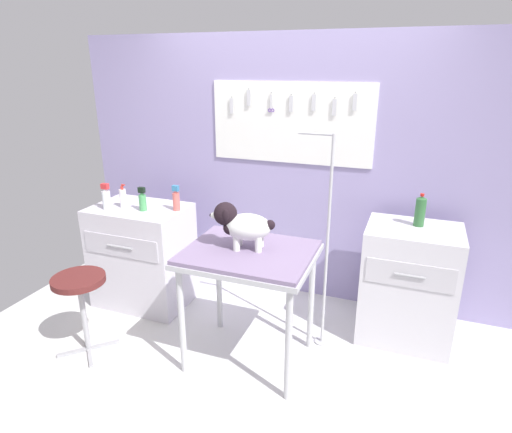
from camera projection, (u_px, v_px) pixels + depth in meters
ground at (233, 371)px, 3.09m from camera, size 4.40×4.00×0.04m
rear_wall_panel at (289, 170)px, 3.82m from camera, size 4.00×0.09×2.30m
grooming_table at (249, 263)px, 2.94m from camera, size 0.87×0.71×0.87m
grooming_arm at (326, 253)px, 3.13m from camera, size 0.30×0.11×1.62m
dog at (241, 224)px, 2.89m from camera, size 0.44×0.26×0.32m
counter_left at (143, 255)px, 3.83m from camera, size 0.80×0.58×0.90m
cabinet_right at (408, 284)px, 3.31m from camera, size 0.68×0.54×0.92m
stool at (80, 290)px, 3.11m from camera, size 0.37×0.37×0.62m
pump_bottle_white at (176, 200)px, 3.57m from camera, size 0.06×0.06×0.21m
spray_bottle_short at (143, 201)px, 3.57m from camera, size 0.06×0.06×0.20m
detangler_spray at (106, 198)px, 3.60m from camera, size 0.07×0.07×0.22m
spray_bottle_tall at (123, 198)px, 3.65m from camera, size 0.06×0.06×0.20m
soda_bottle at (420, 211)px, 3.17m from camera, size 0.08×0.08×0.25m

